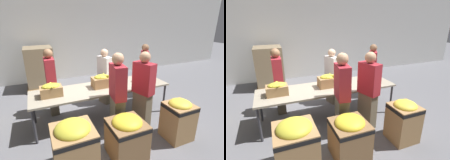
# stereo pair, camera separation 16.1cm
# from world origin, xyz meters

# --- Properties ---
(ground_plane) EXTENTS (30.00, 30.00, 0.00)m
(ground_plane) POSITION_xyz_m (0.00, 0.00, 0.00)
(ground_plane) COLOR slate
(wall_back) EXTENTS (16.00, 0.08, 4.00)m
(wall_back) POSITION_xyz_m (0.00, 3.30, 2.00)
(wall_back) COLOR silver
(wall_back) RESTS_ON ground_plane
(sorting_table) EXTENTS (3.16, 0.90, 0.78)m
(sorting_table) POSITION_xyz_m (0.00, 0.00, 0.73)
(sorting_table) COLOR #9E937F
(sorting_table) RESTS_ON ground_plane
(banana_box_0) EXTENTS (0.43, 0.32, 0.28)m
(banana_box_0) POSITION_xyz_m (-1.12, -0.01, 0.91)
(banana_box_0) COLOR #A37A4C
(banana_box_0) RESTS_ON sorting_table
(banana_box_1) EXTENTS (0.44, 0.31, 0.30)m
(banana_box_1) POSITION_xyz_m (0.01, 0.04, 0.92)
(banana_box_1) COLOR #A37A4C
(banana_box_1) RESTS_ON sorting_table
(banana_box_2) EXTENTS (0.41, 0.28, 0.24)m
(banana_box_2) POSITION_xyz_m (1.09, -0.08, 0.88)
(banana_box_2) COLOR #A37A4C
(banana_box_2) RESTS_ON sorting_table
(volunteer_0) EXTENTS (0.40, 0.47, 1.58)m
(volunteer_0) POSITION_xyz_m (1.62, 0.71, 0.79)
(volunteer_0) COLOR #6B604C
(volunteer_0) RESTS_ON ground_plane
(volunteer_1) EXTENTS (0.35, 0.50, 1.68)m
(volunteer_1) POSITION_xyz_m (0.65, -0.69, 0.83)
(volunteer_1) COLOR #6B604C
(volunteer_1) RESTS_ON ground_plane
(volunteer_2) EXTENTS (0.32, 0.45, 1.53)m
(volunteer_2) POSITION_xyz_m (0.35, 0.70, 0.76)
(volunteer_2) COLOR #6B604C
(volunteer_2) RESTS_ON ground_plane
(volunteer_3) EXTENTS (0.29, 0.49, 1.71)m
(volunteer_3) POSITION_xyz_m (0.05, -0.71, 0.85)
(volunteer_3) COLOR #6B604C
(volunteer_3) RESTS_ON ground_plane
(volunteer_4) EXTENTS (0.22, 0.44, 1.63)m
(volunteer_4) POSITION_xyz_m (-1.05, 0.69, 0.81)
(volunteer_4) COLOR #6B604C
(volunteer_4) RESTS_ON ground_plane
(donation_bin_0) EXTENTS (0.62, 0.62, 0.90)m
(donation_bin_0) POSITION_xyz_m (-0.97, -1.34, 0.47)
(donation_bin_0) COLOR #A37A4C
(donation_bin_0) RESTS_ON ground_plane
(donation_bin_1) EXTENTS (0.61, 0.61, 0.77)m
(donation_bin_1) POSITION_xyz_m (-0.08, -1.34, 0.41)
(donation_bin_1) COLOR olive
(donation_bin_1) RESTS_ON ground_plane
(donation_bin_2) EXTENTS (0.51, 0.51, 0.84)m
(donation_bin_2) POSITION_xyz_m (1.07, -1.34, 0.45)
(donation_bin_2) COLOR #A37A4C
(donation_bin_2) RESTS_ON ground_plane
(pallet_stack_0) EXTENTS (0.93, 0.93, 1.40)m
(pallet_stack_0) POSITION_xyz_m (-1.22, 2.59, 0.69)
(pallet_stack_0) COLOR olive
(pallet_stack_0) RESTS_ON ground_plane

